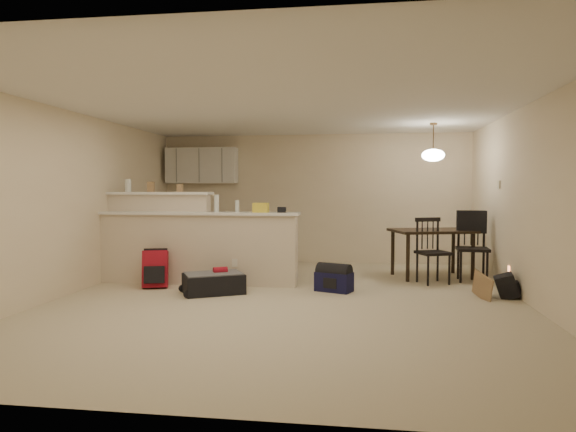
% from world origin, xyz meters
% --- Properties ---
extents(room, '(7.00, 7.02, 2.50)m').
position_xyz_m(room, '(0.00, 0.00, 1.25)').
color(room, beige).
rests_on(room, ground).
extents(breakfast_bar, '(3.08, 0.58, 1.39)m').
position_xyz_m(breakfast_bar, '(-1.76, 0.98, 0.61)').
color(breakfast_bar, beige).
rests_on(breakfast_bar, ground).
extents(upper_cabinets, '(1.40, 0.34, 0.70)m').
position_xyz_m(upper_cabinets, '(-2.20, 3.32, 1.90)').
color(upper_cabinets, white).
rests_on(upper_cabinets, room).
extents(kitchen_counter, '(1.80, 0.60, 0.90)m').
position_xyz_m(kitchen_counter, '(-2.00, 3.19, 0.45)').
color(kitchen_counter, white).
rests_on(kitchen_counter, ground).
extents(thermostat, '(0.02, 0.12, 0.12)m').
position_xyz_m(thermostat, '(2.98, 1.55, 1.50)').
color(thermostat, beige).
rests_on(thermostat, room).
extents(jar, '(0.10, 0.10, 0.20)m').
position_xyz_m(jar, '(-2.71, 1.12, 1.49)').
color(jar, silver).
rests_on(jar, breakfast_bar).
extents(cereal_box, '(0.10, 0.07, 0.16)m').
position_xyz_m(cereal_box, '(-2.33, 1.12, 1.47)').
color(cereal_box, '#9E7A52').
rests_on(cereal_box, breakfast_bar).
extents(small_box, '(0.08, 0.06, 0.12)m').
position_xyz_m(small_box, '(-1.86, 1.12, 1.45)').
color(small_box, '#9E7A52').
rests_on(small_box, breakfast_bar).
extents(bottle_a, '(0.07, 0.07, 0.26)m').
position_xyz_m(bottle_a, '(-1.21, 0.90, 1.22)').
color(bottle_a, silver).
rests_on(bottle_a, breakfast_bar).
extents(bottle_b, '(0.06, 0.06, 0.18)m').
position_xyz_m(bottle_b, '(-0.89, 0.90, 1.18)').
color(bottle_b, silver).
rests_on(bottle_b, breakfast_bar).
extents(bag_lump, '(0.22, 0.18, 0.14)m').
position_xyz_m(bag_lump, '(-0.53, 0.90, 1.16)').
color(bag_lump, '#9E7A52').
rests_on(bag_lump, breakfast_bar).
extents(pouch, '(0.12, 0.10, 0.08)m').
position_xyz_m(pouch, '(-0.22, 0.90, 1.13)').
color(pouch, '#9E7A52').
rests_on(pouch, breakfast_bar).
extents(dining_table, '(1.43, 1.15, 0.78)m').
position_xyz_m(dining_table, '(2.08, 2.00, 0.68)').
color(dining_table, black).
rests_on(dining_table, ground).
extents(pendant_lamp, '(0.36, 0.36, 0.62)m').
position_xyz_m(pendant_lamp, '(2.08, 2.00, 1.99)').
color(pendant_lamp, brown).
rests_on(pendant_lamp, room).
extents(dining_chair_near, '(0.56, 0.55, 1.00)m').
position_xyz_m(dining_chair_near, '(2.02, 1.42, 0.50)').
color(dining_chair_near, black).
rests_on(dining_chair_near, ground).
extents(dining_chair_far, '(0.50, 0.48, 1.07)m').
position_xyz_m(dining_chair_far, '(2.65, 1.69, 0.54)').
color(dining_chair_far, black).
rests_on(dining_chair_far, ground).
extents(suitcase, '(0.94, 0.83, 0.27)m').
position_xyz_m(suitcase, '(-1.07, 0.24, 0.13)').
color(suitcase, black).
rests_on(suitcase, ground).
extents(red_backpack, '(0.40, 0.31, 0.53)m').
position_xyz_m(red_backpack, '(-2.03, 0.53, 0.27)').
color(red_backpack, '#A61222').
rests_on(red_backpack, ground).
extents(navy_duffel, '(0.56, 0.43, 0.27)m').
position_xyz_m(navy_duffel, '(0.56, 0.61, 0.14)').
color(navy_duffel, '#111137').
rests_on(navy_duffel, ground).
extents(black_daypack, '(0.29, 0.37, 0.30)m').
position_xyz_m(black_daypack, '(2.85, 0.53, 0.15)').
color(black_daypack, black).
rests_on(black_daypack, ground).
extents(cardboard_sheet, '(0.16, 0.41, 0.33)m').
position_xyz_m(cardboard_sheet, '(2.51, 0.37, 0.16)').
color(cardboard_sheet, '#9E7A52').
rests_on(cardboard_sheet, ground).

